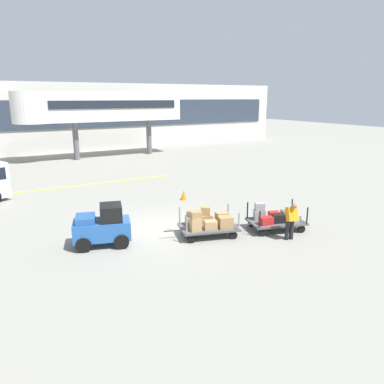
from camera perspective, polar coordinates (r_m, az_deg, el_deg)
The scene contains 9 objects.
ground_plane at distance 16.01m, azimuth -5.25°, elevation -5.59°, with size 120.00×120.00×0.00m, color gray.
apron_lead_line at distance 24.13m, azimuth -23.47°, elevation 0.16°, with size 17.55×0.20×0.01m, color yellow.
terminal_building at distance 40.21m, azimuth -21.43°, elevation 10.66°, with size 54.97×2.51×6.93m.
jet_bridge at distance 34.97m, azimuth -14.88°, elevation 12.60°, with size 14.99×3.00×5.95m.
baggage_tug at distance 14.33m, azimuth -13.69°, elevation -5.21°, with size 2.32×1.72×1.58m.
baggage_cart_lead at distance 14.93m, azimuth 2.51°, elevation -4.75°, with size 3.08×1.99×1.19m.
baggage_cart_middle at distance 16.02m, azimuth 12.75°, elevation -4.04°, with size 3.08×1.99×1.13m.
baggage_handler at distance 14.88m, azimuth 15.14°, elevation -4.10°, with size 0.49×0.50×1.56m.
safety_cone_near at distance 20.17m, azimuth -1.29°, elevation -0.46°, with size 0.36×0.36×0.55m, color orange.
Camera 1 is at (-6.22, -13.70, 5.49)m, focal length 34.34 mm.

